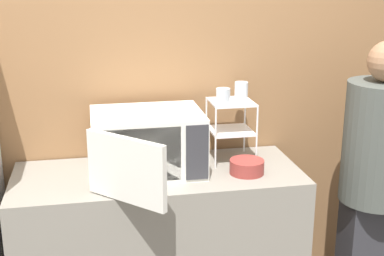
# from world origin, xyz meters

# --- Properties ---
(wall_back) EXTENTS (8.00, 0.06, 2.60)m
(wall_back) POSITION_xyz_m (0.00, 0.67, 1.30)
(wall_back) COLOR olive
(wall_back) RESTS_ON ground_plane
(counter) EXTENTS (1.53, 0.63, 0.91)m
(counter) POSITION_xyz_m (0.00, 0.31, 0.46)
(counter) COLOR gray
(counter) RESTS_ON ground_plane
(microwave) EXTENTS (0.60, 0.78, 0.33)m
(microwave) POSITION_xyz_m (-0.06, 0.33, 1.08)
(microwave) COLOR silver
(microwave) RESTS_ON counter
(dish_rack) EXTENTS (0.24, 0.24, 0.34)m
(dish_rack) POSITION_xyz_m (0.43, 0.44, 1.16)
(dish_rack) COLOR white
(dish_rack) RESTS_ON counter
(glass_front_left) EXTENTS (0.08, 0.08, 0.09)m
(glass_front_left) POSITION_xyz_m (0.37, 0.37, 1.30)
(glass_front_left) COLOR silver
(glass_front_left) RESTS_ON dish_rack
(glass_back_right) EXTENTS (0.08, 0.08, 0.09)m
(glass_back_right) POSITION_xyz_m (0.51, 0.51, 1.30)
(glass_back_right) COLOR silver
(glass_back_right) RESTS_ON dish_rack
(bowl) EXTENTS (0.18, 0.18, 0.07)m
(bowl) POSITION_xyz_m (0.46, 0.21, 0.95)
(bowl) COLOR maroon
(bowl) RESTS_ON counter
(person) EXTENTS (0.40, 0.40, 1.60)m
(person) POSITION_xyz_m (1.21, 0.19, 0.88)
(person) COLOR #2D2D33
(person) RESTS_ON ground_plane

